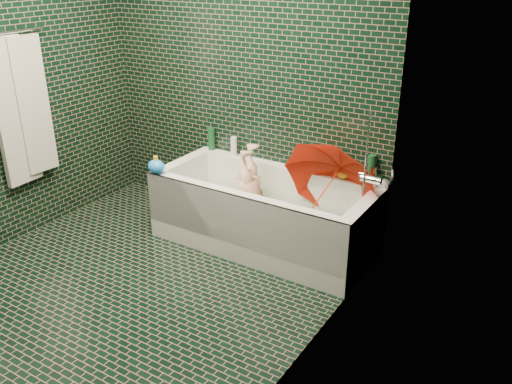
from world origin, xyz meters
The scene contains 20 objects.
floor centered at (0.00, 0.00, 0.00)m, with size 2.80×2.80×0.00m, color black.
wall_back centered at (0.00, 1.40, 1.25)m, with size 2.80×2.80×0.00m, color black.
wall_right centered at (1.30, 0.00, 1.25)m, with size 2.80×2.80×0.00m, color black.
bathtub centered at (0.45, 1.01, 0.21)m, with size 1.70×0.75×0.55m.
bath_mat centered at (0.45, 1.02, 0.16)m, with size 1.35×0.47×0.01m, color green.
water centered at (0.45, 1.02, 0.30)m, with size 1.48×0.53×0.00m, color silver.
towel_rail centered at (-1.25, 0.25, 1.60)m, with size 0.02×0.02×0.58m, color silver.
towel centered at (-1.24, 0.24, 1.03)m, with size 0.08×0.44×1.12m.
faucet centered at (1.26, 1.02, 0.77)m, with size 0.18×0.19×0.55m.
child centered at (0.31, 1.06, 0.31)m, with size 0.33×0.22×0.91m, color #E0AE8C.
umbrella centered at (0.92, 1.06, 0.54)m, with size 0.72×0.72×0.63m, color red.
soap_bottle_a centered at (1.25, 1.33, 0.55)m, with size 0.10×0.11×0.27m, color white.
soap_bottle_b centered at (1.25, 1.35, 0.55)m, with size 0.08×0.08×0.18m, color #5D1F76.
soap_bottle_c centered at (1.20, 1.35, 0.55)m, with size 0.14×0.14×0.18m, color #124020.
bottle_right_tall centered at (1.16, 1.36, 0.66)m, with size 0.06×0.06×0.23m, color #124020.
bottle_right_pump centered at (1.19, 1.32, 0.63)m, with size 0.05×0.05×0.16m, color silver.
bottle_left_tall centered at (-0.30, 1.37, 0.65)m, with size 0.06×0.06×0.20m, color #124020.
bottle_left_short centered at (-0.05, 1.34, 0.63)m, with size 0.05×0.05×0.16m, color white.
rubber_duck centered at (0.95, 1.35, 0.59)m, with size 0.12×0.08×0.10m.
bath_toy centered at (-0.33, 0.68, 0.61)m, with size 0.15×0.12×0.14m.
Camera 1 is at (2.40, -2.23, 2.12)m, focal length 38.00 mm.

